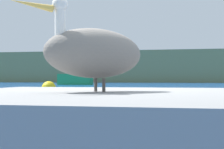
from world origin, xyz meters
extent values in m
cube|color=#6B7A51|center=(0.00, 68.55, 3.18)|extent=(140.00, 14.13, 6.36)
cube|color=gray|center=(-0.02, -0.84, 0.38)|extent=(2.94, 3.00, 0.77)
ellipsoid|color=slate|center=(-0.02, -0.84, 1.11)|extent=(0.98, 0.96, 0.44)
cylinder|color=white|center=(-0.26, -1.07, 1.32)|extent=(0.09, 0.09, 0.29)
sphere|color=white|center=(-0.26, -1.07, 1.51)|extent=(0.13, 0.13, 0.13)
cone|color=gold|center=(-0.44, -1.24, 1.48)|extent=(0.30, 0.29, 0.09)
cylinder|color=#4C4742|center=(0.07, -0.86, 0.83)|extent=(0.03, 0.03, 0.12)
cylinder|color=#4C4742|center=(-0.03, -0.76, 0.83)|extent=(0.03, 0.03, 0.12)
cube|color=#1E8C4C|center=(-13.06, 39.59, 0.73)|extent=(4.75, 1.75, 1.45)
cube|color=maroon|center=(-12.45, 39.53, 2.12)|extent=(1.42, 1.31, 1.32)
cylinder|color=#B2B2B2|center=(-11.67, 39.46, 3.15)|extent=(0.12, 0.12, 3.39)
cylinder|color=#3F382D|center=(-10.84, 39.38, 1.80)|extent=(0.10, 0.10, 0.70)
sphere|color=yellow|center=(-5.87, 12.55, 0.37)|extent=(0.74, 0.74, 0.74)
camera|label=1|loc=(0.72, -3.76, 0.89)|focal=54.17mm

